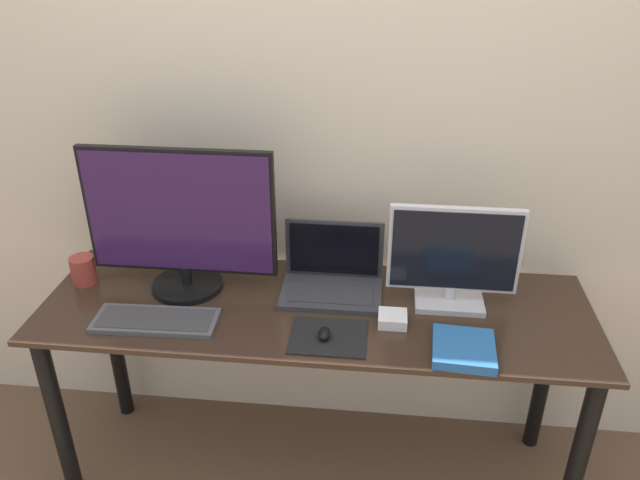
{
  "coord_description": "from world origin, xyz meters",
  "views": [
    {
      "loc": [
        0.2,
        -1.42,
        1.91
      ],
      "look_at": [
        0.01,
        0.31,
        1.0
      ],
      "focal_mm": 35.0,
      "sensor_mm": 36.0,
      "label": 1
    }
  ],
  "objects_px": {
    "monitor_left": "(180,222)",
    "mug": "(83,270)",
    "keyboard": "(156,320)",
    "book": "(464,349)",
    "mouse": "(324,334)",
    "power_brick": "(393,319)",
    "monitor_right": "(453,259)",
    "laptop": "(332,275)"
  },
  "relations": [
    {
      "from": "laptop",
      "to": "mug",
      "type": "xyz_separation_m",
      "value": [
        -0.87,
        -0.05,
        -0.01
      ]
    },
    {
      "from": "mug",
      "to": "laptop",
      "type": "bearing_deg",
      "value": 3.32
    },
    {
      "from": "monitor_right",
      "to": "mouse",
      "type": "bearing_deg",
      "value": -148.01
    },
    {
      "from": "monitor_left",
      "to": "monitor_right",
      "type": "height_order",
      "value": "monitor_left"
    },
    {
      "from": "monitor_right",
      "to": "laptop",
      "type": "distance_m",
      "value": 0.41
    },
    {
      "from": "mouse",
      "to": "power_brick",
      "type": "xyz_separation_m",
      "value": [
        0.21,
        0.1,
        -0.0
      ]
    },
    {
      "from": "monitor_left",
      "to": "laptop",
      "type": "xyz_separation_m",
      "value": [
        0.5,
        0.04,
        -0.2
      ]
    },
    {
      "from": "keyboard",
      "to": "book",
      "type": "distance_m",
      "value": 0.96
    },
    {
      "from": "laptop",
      "to": "mug",
      "type": "bearing_deg",
      "value": -176.68
    },
    {
      "from": "keyboard",
      "to": "power_brick",
      "type": "relative_size",
      "value": 4.38
    },
    {
      "from": "laptop",
      "to": "power_brick",
      "type": "distance_m",
      "value": 0.28
    },
    {
      "from": "monitor_right",
      "to": "keyboard",
      "type": "height_order",
      "value": "monitor_right"
    },
    {
      "from": "mouse",
      "to": "mug",
      "type": "distance_m",
      "value": 0.9
    },
    {
      "from": "mug",
      "to": "power_brick",
      "type": "xyz_separation_m",
      "value": [
        1.08,
        -0.13,
        -0.03
      ]
    },
    {
      "from": "monitor_right",
      "to": "mug",
      "type": "xyz_separation_m",
      "value": [
        -1.26,
        -0.01,
        -0.12
      ]
    },
    {
      "from": "monitor_right",
      "to": "power_brick",
      "type": "distance_m",
      "value": 0.28
    },
    {
      "from": "keyboard",
      "to": "mug",
      "type": "relative_size",
      "value": 3.96
    },
    {
      "from": "laptop",
      "to": "mouse",
      "type": "bearing_deg",
      "value": -89.7
    },
    {
      "from": "monitor_left",
      "to": "monitor_right",
      "type": "xyz_separation_m",
      "value": [
        0.89,
        0.0,
        -0.08
      ]
    },
    {
      "from": "mug",
      "to": "keyboard",
      "type": "bearing_deg",
      "value": -32.49
    },
    {
      "from": "monitor_left",
      "to": "book",
      "type": "height_order",
      "value": "monitor_left"
    },
    {
      "from": "monitor_left",
      "to": "mug",
      "type": "relative_size",
      "value": 6.34
    },
    {
      "from": "book",
      "to": "mug",
      "type": "relative_size",
      "value": 2.0
    },
    {
      "from": "monitor_right",
      "to": "monitor_left",
      "type": "bearing_deg",
      "value": -180.0
    },
    {
      "from": "monitor_right",
      "to": "mug",
      "type": "distance_m",
      "value": 1.27
    },
    {
      "from": "monitor_left",
      "to": "power_brick",
      "type": "xyz_separation_m",
      "value": [
        0.71,
        -0.14,
        -0.24
      ]
    },
    {
      "from": "laptop",
      "to": "monitor_right",
      "type": "bearing_deg",
      "value": -6.26
    },
    {
      "from": "power_brick",
      "to": "mug",
      "type": "bearing_deg",
      "value": 172.94
    },
    {
      "from": "mouse",
      "to": "power_brick",
      "type": "distance_m",
      "value": 0.23
    },
    {
      "from": "monitor_left",
      "to": "monitor_right",
      "type": "bearing_deg",
      "value": 0.0
    },
    {
      "from": "monitor_right",
      "to": "power_brick",
      "type": "bearing_deg",
      "value": -142.95
    },
    {
      "from": "mug",
      "to": "power_brick",
      "type": "distance_m",
      "value": 1.09
    },
    {
      "from": "laptop",
      "to": "mouse",
      "type": "distance_m",
      "value": 0.29
    },
    {
      "from": "monitor_right",
      "to": "book",
      "type": "relative_size",
      "value": 2.11
    },
    {
      "from": "monitor_left",
      "to": "power_brick",
      "type": "bearing_deg",
      "value": -11.21
    },
    {
      "from": "book",
      "to": "power_brick",
      "type": "bearing_deg",
      "value": 148.35
    },
    {
      "from": "mouse",
      "to": "book",
      "type": "xyz_separation_m",
      "value": [
        0.42,
        -0.02,
        -0.0
      ]
    },
    {
      "from": "monitor_right",
      "to": "laptop",
      "type": "bearing_deg",
      "value": 173.74
    },
    {
      "from": "laptop",
      "to": "mouse",
      "type": "xyz_separation_m",
      "value": [
        0.0,
        -0.29,
        -0.04
      ]
    },
    {
      "from": "keyboard",
      "to": "mouse",
      "type": "height_order",
      "value": "mouse"
    },
    {
      "from": "book",
      "to": "monitor_right",
      "type": "bearing_deg",
      "value": 94.93
    },
    {
      "from": "laptop",
      "to": "keyboard",
      "type": "xyz_separation_m",
      "value": [
        -0.54,
        -0.26,
        -0.05
      ]
    }
  ]
}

